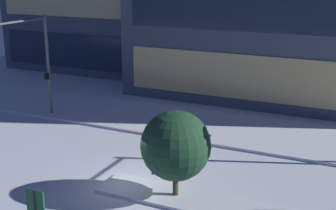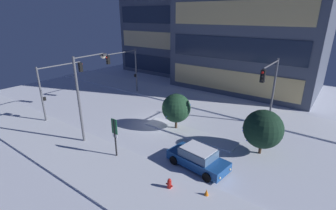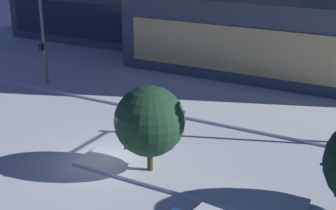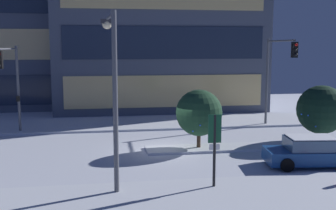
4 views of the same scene
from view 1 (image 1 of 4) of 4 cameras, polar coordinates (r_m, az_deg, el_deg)
ground at (r=19.41m, az=-4.13°, el=-9.91°), size 52.00×52.00×0.00m
curb_strip_far at (r=26.32m, az=4.68°, el=-2.55°), size 52.00×5.20×0.14m
median_strip at (r=18.02m, az=5.07°, el=-11.87°), size 9.00×1.80×0.14m
traffic_light_corner_far_left at (r=26.92m, az=-17.03°, el=6.16°), size 0.32×5.07×5.97m
decorated_tree_left_of_median at (r=17.70m, az=0.94°, el=-4.92°), size 2.67×2.67×3.49m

